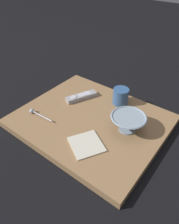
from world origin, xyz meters
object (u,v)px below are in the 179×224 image
object	(u,v)px
tv_remote_near	(81,97)
cereal_bowl	(128,122)
coffee_mug	(121,96)
folded_napkin	(86,144)
teaspoon	(34,112)

from	to	relation	value
tv_remote_near	cereal_bowl	bearing A→B (deg)	-101.51
coffee_mug	tv_remote_near	size ratio (longest dim) A/B	0.64
tv_remote_near	folded_napkin	distance (m)	0.34
cereal_bowl	folded_napkin	distance (m)	0.21
tv_remote_near	folded_napkin	bearing A→B (deg)	-137.05
coffee_mug	teaspoon	world-z (taller)	coffee_mug
coffee_mug	teaspoon	size ratio (longest dim) A/B	0.76
teaspoon	folded_napkin	world-z (taller)	teaspoon
teaspoon	tv_remote_near	bearing A→B (deg)	-21.49
coffee_mug	folded_napkin	bearing A→B (deg)	-172.46
coffee_mug	teaspoon	distance (m)	0.44
coffee_mug	teaspoon	xyz separation A→B (m)	(-0.34, 0.28, -0.03)
cereal_bowl	coffee_mug	size ratio (longest dim) A/B	1.42
cereal_bowl	folded_napkin	xyz separation A→B (m)	(-0.18, 0.09, -0.04)
teaspoon	tv_remote_near	distance (m)	0.26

